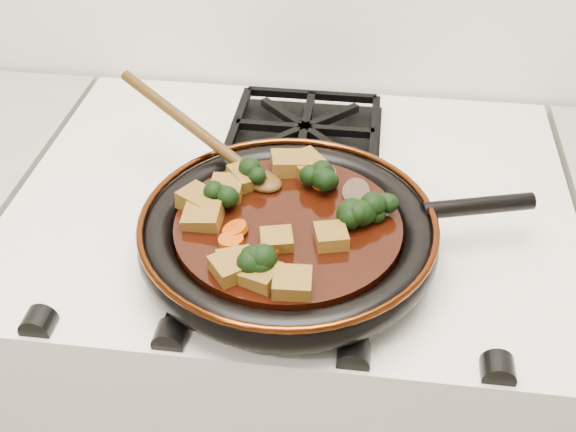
# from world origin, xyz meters

# --- Properties ---
(stove) EXTENTS (0.76, 0.60, 0.90)m
(stove) POSITION_xyz_m (0.00, 1.69, 0.45)
(stove) COLOR white
(stove) RESTS_ON ground
(burner_grate_front) EXTENTS (0.23, 0.23, 0.03)m
(burner_grate_front) POSITION_xyz_m (0.00, 1.55, 0.91)
(burner_grate_front) COLOR black
(burner_grate_front) RESTS_ON stove
(burner_grate_back) EXTENTS (0.23, 0.23, 0.03)m
(burner_grate_back) POSITION_xyz_m (0.00, 1.83, 0.91)
(burner_grate_back) COLOR black
(burner_grate_back) RESTS_ON stove
(skillet) EXTENTS (0.48, 0.36, 0.05)m
(skillet) POSITION_xyz_m (0.01, 1.56, 0.94)
(skillet) COLOR black
(skillet) RESTS_ON burner_grate_front
(braising_sauce) EXTENTS (0.27, 0.27, 0.02)m
(braising_sauce) POSITION_xyz_m (0.01, 1.56, 0.95)
(braising_sauce) COLOR black
(braising_sauce) RESTS_ON skillet
(tofu_cube_0) EXTENTS (0.06, 0.06, 0.03)m
(tofu_cube_0) POSITION_xyz_m (-0.05, 1.63, 0.97)
(tofu_cube_0) COLOR brown
(tofu_cube_0) RESTS_ON braising_sauce
(tofu_cube_1) EXTENTS (0.06, 0.05, 0.03)m
(tofu_cube_1) POSITION_xyz_m (-0.00, 1.67, 0.97)
(tofu_cube_1) COLOR brown
(tofu_cube_1) RESTS_ON braising_sauce
(tofu_cube_2) EXTENTS (0.04, 0.05, 0.02)m
(tofu_cube_2) POSITION_xyz_m (0.06, 1.53, 0.97)
(tofu_cube_2) COLOR brown
(tofu_cube_2) RESTS_ON braising_sauce
(tofu_cube_3) EXTENTS (0.05, 0.05, 0.02)m
(tofu_cube_3) POSITION_xyz_m (-0.01, 1.46, 0.97)
(tofu_cube_3) COLOR brown
(tofu_cube_3) RESTS_ON braising_sauce
(tofu_cube_4) EXTENTS (0.06, 0.06, 0.02)m
(tofu_cube_4) POSITION_xyz_m (0.02, 1.67, 0.97)
(tofu_cube_4) COLOR brown
(tofu_cube_4) RESTS_ON braising_sauce
(tofu_cube_5) EXTENTS (0.05, 0.05, 0.02)m
(tofu_cube_5) POSITION_xyz_m (-0.03, 1.47, 0.97)
(tofu_cube_5) COLOR brown
(tofu_cube_5) RESTS_ON braising_sauce
(tofu_cube_6) EXTENTS (0.04, 0.04, 0.02)m
(tofu_cube_6) POSITION_xyz_m (0.00, 1.51, 0.97)
(tofu_cube_6) COLOR brown
(tofu_cube_6) RESTS_ON braising_sauce
(tofu_cube_7) EXTENTS (0.05, 0.04, 0.03)m
(tofu_cube_7) POSITION_xyz_m (-0.09, 1.54, 0.97)
(tofu_cube_7) COLOR brown
(tofu_cube_7) RESTS_ON braising_sauce
(tofu_cube_8) EXTENTS (0.04, 0.04, 0.02)m
(tofu_cube_8) POSITION_xyz_m (0.03, 1.45, 0.97)
(tofu_cube_8) COLOR brown
(tofu_cube_8) RESTS_ON braising_sauce
(tofu_cube_9) EXTENTS (0.06, 0.06, 0.02)m
(tofu_cube_9) POSITION_xyz_m (-0.04, 1.46, 0.97)
(tofu_cube_9) COLOR brown
(tofu_cube_9) RESTS_ON braising_sauce
(tofu_cube_10) EXTENTS (0.04, 0.04, 0.02)m
(tofu_cube_10) POSITION_xyz_m (-0.07, 1.60, 0.97)
(tofu_cube_10) COLOR brown
(tofu_cube_10) RESTS_ON braising_sauce
(tofu_cube_11) EXTENTS (0.06, 0.05, 0.03)m
(tofu_cube_11) POSITION_xyz_m (-0.10, 1.58, 0.97)
(tofu_cube_11) COLOR brown
(tofu_cube_11) RESTS_ON braising_sauce
(broccoli_floret_0) EXTENTS (0.08, 0.08, 0.06)m
(broccoli_floret_0) POSITION_xyz_m (0.09, 1.56, 0.97)
(broccoli_floret_0) COLOR black
(broccoli_floret_0) RESTS_ON braising_sauce
(broccoli_floret_1) EXTENTS (0.08, 0.09, 0.07)m
(broccoli_floret_1) POSITION_xyz_m (-0.07, 1.58, 0.97)
(broccoli_floret_1) COLOR black
(broccoli_floret_1) RESTS_ON braising_sauce
(broccoli_floret_2) EXTENTS (0.09, 0.08, 0.07)m
(broccoli_floret_2) POSITION_xyz_m (-0.05, 1.63, 0.97)
(broccoli_floret_2) COLOR black
(broccoli_floret_2) RESTS_ON braising_sauce
(broccoli_floret_3) EXTENTS (0.09, 0.09, 0.07)m
(broccoli_floret_3) POSITION_xyz_m (0.12, 1.59, 0.97)
(broccoli_floret_3) COLOR black
(broccoli_floret_3) RESTS_ON braising_sauce
(broccoli_floret_4) EXTENTS (0.08, 0.09, 0.07)m
(broccoli_floret_4) POSITION_xyz_m (-0.02, 1.48, 0.97)
(broccoli_floret_4) COLOR black
(broccoli_floret_4) RESTS_ON braising_sauce
(broccoli_floret_5) EXTENTS (0.09, 0.09, 0.07)m
(broccoli_floret_5) POSITION_xyz_m (0.04, 1.63, 0.97)
(broccoli_floret_5) COLOR black
(broccoli_floret_5) RESTS_ON braising_sauce
(carrot_coin_0) EXTENTS (0.03, 0.03, 0.02)m
(carrot_coin_0) POSITION_xyz_m (-0.00, 1.51, 0.96)
(carrot_coin_0) COLOR #BC3E05
(carrot_coin_0) RESTS_ON braising_sauce
(carrot_coin_1) EXTENTS (0.03, 0.03, 0.02)m
(carrot_coin_1) POSITION_xyz_m (-0.05, 1.53, 0.96)
(carrot_coin_1) COLOR #BC3E05
(carrot_coin_1) RESTS_ON braising_sauce
(carrot_coin_2) EXTENTS (0.03, 0.03, 0.01)m
(carrot_coin_2) POSITION_xyz_m (-0.05, 1.51, 0.96)
(carrot_coin_2) COLOR #BC3E05
(carrot_coin_2) RESTS_ON braising_sauce
(carrot_coin_3) EXTENTS (0.03, 0.03, 0.01)m
(carrot_coin_3) POSITION_xyz_m (0.04, 1.64, 0.96)
(carrot_coin_3) COLOR #BC3E05
(carrot_coin_3) RESTS_ON braising_sauce
(mushroom_slice_0) EXTENTS (0.03, 0.03, 0.03)m
(mushroom_slice_0) POSITION_xyz_m (0.09, 1.62, 0.97)
(mushroom_slice_0) COLOR brown
(mushroom_slice_0) RESTS_ON braising_sauce
(mushroom_slice_1) EXTENTS (0.04, 0.04, 0.03)m
(mushroom_slice_1) POSITION_xyz_m (-0.04, 1.64, 0.97)
(mushroom_slice_1) COLOR brown
(mushroom_slice_1) RESTS_ON braising_sauce
(mushroom_slice_2) EXTENTS (0.05, 0.05, 0.02)m
(mushroom_slice_2) POSITION_xyz_m (-0.08, 1.60, 0.97)
(mushroom_slice_2) COLOR brown
(mushroom_slice_2) RESTS_ON braising_sauce
(mushroom_slice_3) EXTENTS (0.04, 0.04, 0.03)m
(mushroom_slice_3) POSITION_xyz_m (0.04, 1.65, 0.97)
(mushroom_slice_3) COLOR brown
(mushroom_slice_3) RESTS_ON braising_sauce
(mushroom_slice_4) EXTENTS (0.05, 0.05, 0.02)m
(mushroom_slice_4) POSITION_xyz_m (-0.06, 1.63, 0.97)
(mushroom_slice_4) COLOR brown
(mushroom_slice_4) RESTS_ON braising_sauce
(wooden_spoon) EXTENTS (0.15, 0.11, 0.26)m
(wooden_spoon) POSITION_xyz_m (-0.09, 1.67, 0.98)
(wooden_spoon) COLOR #442B0E
(wooden_spoon) RESTS_ON braising_sauce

